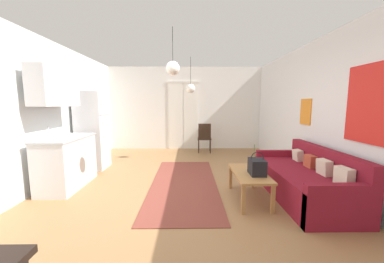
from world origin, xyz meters
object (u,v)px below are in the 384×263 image
Objects in this scene: bamboo_vase at (254,164)px; pendant_lamp_far at (191,88)px; coffee_table at (249,176)px; refrigerator at (92,130)px; couch at (306,181)px; accent_chair at (205,137)px; handbag at (257,167)px; pendant_lamp_near at (173,68)px.

bamboo_vase is 2.89m from pendant_lamp_far.
refrigerator is (-3.20, 1.76, 0.51)m from coffee_table.
couch is 2.17× the size of accent_chair.
accent_chair is 1.00× the size of pendant_lamp_far.
coffee_table is 0.23m from handbag.
accent_chair reaches higher than handbag.
accent_chair is at bearing 97.94° from coffee_table.
couch is 2.81m from pendant_lamp_near.
pendant_lamp_far is at bearing 68.05° from accent_chair.
couch reaches higher than handbag.
pendant_lamp_far reaches higher than couch.
accent_chair is at bearing 64.69° from pendant_lamp_far.
accent_chair is 3.56m from pendant_lamp_near.
pendant_lamp_far is (-0.90, 2.43, 1.52)m from coffee_table.
handbag is 3.04m from pendant_lamp_far.
couch is at bearing -52.07° from pendant_lamp_far.
bamboo_vase is at bearing -27.07° from refrigerator.
handbag is 0.38× the size of pendant_lamp_far.
refrigerator is 2.76m from pendant_lamp_near.
pendant_lamp_far is at bearing 112.89° from bamboo_vase.
handbag is at bearing -68.87° from pendant_lamp_far.
pendant_lamp_far is (-1.85, 2.37, 1.63)m from couch.
handbag is 2.01m from pendant_lamp_near.
coffee_table is 1.11× the size of pendant_lamp_far.
couch reaches higher than coffee_table.
refrigerator reaches higher than coffee_table.
pendant_lamp_near and pendant_lamp_far have the same top height.
couch is at bearing 3.60° from coffee_table.
pendant_lamp_near is (-2.15, 0.19, 1.80)m from couch.
coffee_table is (-0.94, -0.06, 0.11)m from couch.
accent_chair is (-0.47, 3.36, 0.12)m from coffee_table.
pendant_lamp_near is (-0.74, -3.10, 1.57)m from accent_chair.
couch is 2.17× the size of pendant_lamp_far.
accent_chair is (-0.56, 3.28, -0.05)m from bamboo_vase.
pendant_lamp_far reaches higher than bamboo_vase.
coffee_table is 2.09m from pendant_lamp_near.
handbag is at bearing -168.64° from couch.
couch is 1.96× the size of coffee_table.
handbag is at bearing -55.14° from coffee_table.
bamboo_vase is (-0.86, 0.02, 0.28)m from couch.
accent_chair reaches higher than bamboo_vase.
couch is at bearing -22.30° from refrigerator.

